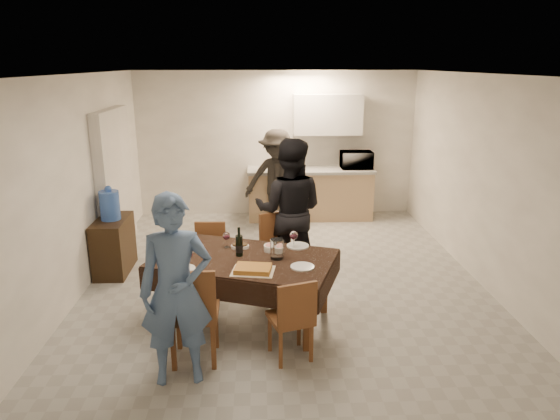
% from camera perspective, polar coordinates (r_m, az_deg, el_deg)
% --- Properties ---
extents(floor, '(5.00, 6.00, 0.02)m').
position_cam_1_polar(floor, '(6.60, 0.53, -7.90)').
color(floor, '#9C9D98').
rests_on(floor, ground).
extents(ceiling, '(5.00, 6.00, 0.02)m').
position_cam_1_polar(ceiling, '(6.01, 0.60, 15.30)').
color(ceiling, white).
rests_on(ceiling, wall_back).
extents(wall_back, '(5.00, 0.02, 2.60)m').
position_cam_1_polar(wall_back, '(9.12, -0.45, 7.51)').
color(wall_back, white).
rests_on(wall_back, floor).
extents(wall_front, '(5.00, 0.02, 2.60)m').
position_cam_1_polar(wall_front, '(3.34, 3.35, -8.84)').
color(wall_front, white).
rests_on(wall_front, floor).
extents(wall_left, '(0.02, 6.00, 2.60)m').
position_cam_1_polar(wall_left, '(6.54, -21.90, 2.70)').
color(wall_left, white).
rests_on(wall_left, floor).
extents(wall_right, '(0.02, 6.00, 2.60)m').
position_cam_1_polar(wall_right, '(6.78, 22.19, 3.13)').
color(wall_right, white).
rests_on(wall_right, floor).
extents(stub_partition, '(0.15, 1.40, 2.10)m').
position_cam_1_polar(stub_partition, '(7.69, -18.30, 3.06)').
color(stub_partition, silver).
rests_on(stub_partition, floor).
extents(kitchen_base_cabinet, '(2.20, 0.60, 0.86)m').
position_cam_1_polar(kitchen_base_cabinet, '(9.03, 3.45, 1.74)').
color(kitchen_base_cabinet, tan).
rests_on(kitchen_base_cabinet, floor).
extents(kitchen_worktop, '(2.24, 0.64, 0.05)m').
position_cam_1_polar(kitchen_worktop, '(8.92, 3.50, 4.57)').
color(kitchen_worktop, '#999995').
rests_on(kitchen_worktop, kitchen_base_cabinet).
extents(upper_cabinet, '(1.20, 0.34, 0.70)m').
position_cam_1_polar(upper_cabinet, '(8.95, 5.46, 10.82)').
color(upper_cabinet, silver).
rests_on(upper_cabinet, wall_back).
extents(dining_table, '(2.13, 1.65, 0.73)m').
position_cam_1_polar(dining_table, '(5.37, -4.13, -5.74)').
color(dining_table, black).
rests_on(dining_table, floor).
extents(chair_near_left, '(0.46, 0.46, 0.53)m').
position_cam_1_polar(chair_near_left, '(4.68, -9.99, -10.73)').
color(chair_near_left, brown).
rests_on(chair_near_left, floor).
extents(chair_near_right, '(0.48, 0.48, 0.45)m').
position_cam_1_polar(chair_near_right, '(4.71, 1.25, -11.60)').
color(chair_near_right, brown).
rests_on(chair_near_right, floor).
extents(chair_far_left, '(0.39, 0.39, 0.45)m').
position_cam_1_polar(chair_far_left, '(6.09, -8.19, -5.00)').
color(chair_far_left, brown).
rests_on(chair_far_left, floor).
extents(chair_far_right, '(0.58, 0.60, 0.52)m').
position_cam_1_polar(chair_far_right, '(6.03, 0.34, -4.32)').
color(chair_far_right, brown).
rests_on(chair_far_right, floor).
extents(console, '(0.40, 0.80, 0.74)m').
position_cam_1_polar(console, '(7.07, -18.46, -3.87)').
color(console, black).
rests_on(console, floor).
extents(water_jug, '(0.26, 0.26, 0.38)m').
position_cam_1_polar(water_jug, '(6.90, -18.88, 0.51)').
color(water_jug, '#3D6CD2').
rests_on(water_jug, console).
extents(wine_bottle, '(0.08, 0.08, 0.32)m').
position_cam_1_polar(wine_bottle, '(5.35, -4.70, -3.62)').
color(wine_bottle, black).
rests_on(wine_bottle, dining_table).
extents(water_pitcher, '(0.14, 0.14, 0.21)m').
position_cam_1_polar(water_pitcher, '(5.27, -0.36, -4.48)').
color(water_pitcher, white).
rests_on(water_pitcher, dining_table).
extents(savoury_tart, '(0.46, 0.37, 0.05)m').
position_cam_1_polar(savoury_tart, '(5.00, -3.10, -6.74)').
color(savoury_tart, '#C18D38').
rests_on(savoury_tart, dining_table).
extents(salad_bowl, '(0.17, 0.17, 0.07)m').
position_cam_1_polar(salad_bowl, '(5.51, -0.97, -4.35)').
color(salad_bowl, white).
rests_on(salad_bowl, dining_table).
extents(mushroom_dish, '(0.18, 0.18, 0.03)m').
position_cam_1_polar(mushroom_dish, '(5.62, -4.58, -4.19)').
color(mushroom_dish, white).
rests_on(mushroom_dish, dining_table).
extents(wine_glass_a, '(0.09, 0.09, 0.20)m').
position_cam_1_polar(wine_glass_a, '(5.14, -10.40, -5.46)').
color(wine_glass_a, white).
rests_on(wine_glass_a, dining_table).
extents(wine_glass_b, '(0.09, 0.09, 0.21)m').
position_cam_1_polar(wine_glass_b, '(5.57, 1.58, -3.38)').
color(wine_glass_b, white).
rests_on(wine_glass_b, dining_table).
extents(wine_glass_c, '(0.08, 0.08, 0.19)m').
position_cam_1_polar(wine_glass_c, '(5.62, -6.13, -3.39)').
color(wine_glass_c, white).
rests_on(wine_glass_c, dining_table).
extents(plate_near_left, '(0.24, 0.24, 0.01)m').
position_cam_1_polar(plate_near_left, '(5.13, -10.98, -6.61)').
color(plate_near_left, white).
rests_on(plate_near_left, dining_table).
extents(plate_near_right, '(0.24, 0.24, 0.01)m').
position_cam_1_polar(plate_near_right, '(5.10, 2.57, -6.49)').
color(plate_near_right, white).
rests_on(plate_near_right, dining_table).
extents(plate_far_left, '(0.29, 0.29, 0.02)m').
position_cam_1_polar(plate_far_left, '(5.69, -10.14, -4.23)').
color(plate_far_left, white).
rests_on(plate_far_left, dining_table).
extents(plate_far_right, '(0.25, 0.25, 0.01)m').
position_cam_1_polar(plate_far_right, '(5.65, 2.04, -4.11)').
color(plate_far_right, white).
rests_on(plate_far_right, dining_table).
extents(microwave, '(0.55, 0.37, 0.31)m').
position_cam_1_polar(microwave, '(9.01, 8.74, 5.68)').
color(microwave, silver).
rests_on(microwave, kitchen_worktop).
extents(person_near, '(0.68, 0.49, 1.71)m').
position_cam_1_polar(person_near, '(4.40, -11.79, -9.03)').
color(person_near, '#4E6B99').
rests_on(person_near, floor).
extents(person_far, '(1.02, 0.86, 1.85)m').
position_cam_1_polar(person_far, '(6.30, 1.07, -0.11)').
color(person_far, black).
rests_on(person_far, floor).
extents(person_kitchen, '(1.08, 0.62, 1.67)m').
position_cam_1_polar(person_kitchen, '(8.45, -0.34, 3.59)').
color(person_kitchen, black).
rests_on(person_kitchen, floor).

